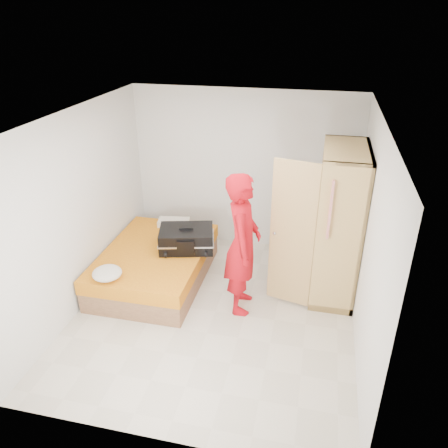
% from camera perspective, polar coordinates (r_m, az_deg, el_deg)
% --- Properties ---
extents(room, '(4.00, 4.02, 2.60)m').
position_cam_1_polar(room, '(5.29, -1.27, -0.17)').
color(room, beige).
rests_on(room, ground).
extents(bed, '(1.42, 2.02, 0.50)m').
position_cam_1_polar(bed, '(6.56, -8.95, -5.27)').
color(bed, '#9E6C48').
rests_on(bed, ground).
extents(wardrobe, '(1.16, 1.20, 2.10)m').
position_cam_1_polar(wardrobe, '(6.07, 14.20, -0.49)').
color(wardrobe, '#E6C870').
rests_on(wardrobe, ground).
extents(person, '(0.53, 0.74, 1.92)m').
position_cam_1_polar(person, '(5.58, 2.44, -2.64)').
color(person, red).
rests_on(person, ground).
extents(suitcase, '(0.90, 0.75, 0.34)m').
position_cam_1_polar(suitcase, '(6.36, -4.92, -1.93)').
color(suitcase, black).
rests_on(suitcase, bed).
extents(round_cushion, '(0.39, 0.39, 0.15)m').
position_cam_1_polar(round_cushion, '(5.90, -15.03, -6.22)').
color(round_cushion, beige).
rests_on(round_cushion, bed).
extents(pillow, '(0.53, 0.33, 0.09)m').
position_cam_1_polar(pillow, '(7.11, -6.57, 0.23)').
color(pillow, beige).
rests_on(pillow, bed).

